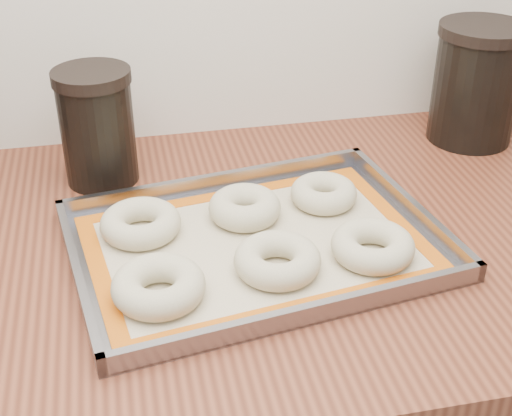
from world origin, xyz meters
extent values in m
cube|color=brown|center=(0.00, 1.68, 0.88)|extent=(3.06, 0.68, 0.04)
cube|color=gray|center=(0.00, 1.64, 0.90)|extent=(0.50, 0.40, 0.00)
cube|color=gray|center=(-0.02, 1.80, 0.91)|extent=(0.46, 0.08, 0.02)
cube|color=gray|center=(0.03, 1.48, 0.91)|extent=(0.46, 0.08, 0.02)
cube|color=gray|center=(-0.22, 1.60, 0.91)|extent=(0.06, 0.33, 0.02)
cube|color=gray|center=(0.22, 1.67, 0.91)|extent=(0.06, 0.33, 0.02)
cube|color=#C6B793|center=(0.00, 1.64, 0.90)|extent=(0.46, 0.35, 0.00)
cube|color=#C3580D|center=(-0.02, 1.77, 0.91)|extent=(0.42, 0.08, 0.00)
cube|color=#C3580D|center=(0.02, 1.51, 0.91)|extent=(0.42, 0.08, 0.00)
cube|color=#C3580D|center=(-0.20, 1.61, 0.91)|extent=(0.06, 0.25, 0.00)
cube|color=#C3580D|center=(0.20, 1.67, 0.91)|extent=(0.06, 0.25, 0.00)
torus|color=beige|center=(-0.13, 1.55, 0.92)|extent=(0.14, 0.14, 0.04)
torus|color=beige|center=(0.01, 1.58, 0.92)|extent=(0.13, 0.13, 0.03)
torus|color=beige|center=(0.14, 1.58, 0.92)|extent=(0.14, 0.14, 0.03)
torus|color=beige|center=(-0.14, 1.69, 0.92)|extent=(0.11, 0.11, 0.03)
torus|color=beige|center=(0.00, 1.70, 0.92)|extent=(0.10, 0.10, 0.04)
torus|color=beige|center=(0.11, 1.72, 0.92)|extent=(0.12, 0.12, 0.03)
cylinder|color=black|center=(-0.19, 1.86, 0.98)|extent=(0.11, 0.11, 0.15)
cylinder|color=black|center=(-0.19, 1.86, 1.06)|extent=(0.11, 0.11, 0.02)
cylinder|color=black|center=(0.41, 1.88, 0.99)|extent=(0.14, 0.14, 0.17)
cylinder|color=black|center=(0.41, 1.88, 1.08)|extent=(0.14, 0.14, 0.02)
camera|label=1|loc=(-0.15, 0.90, 1.42)|focal=50.00mm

